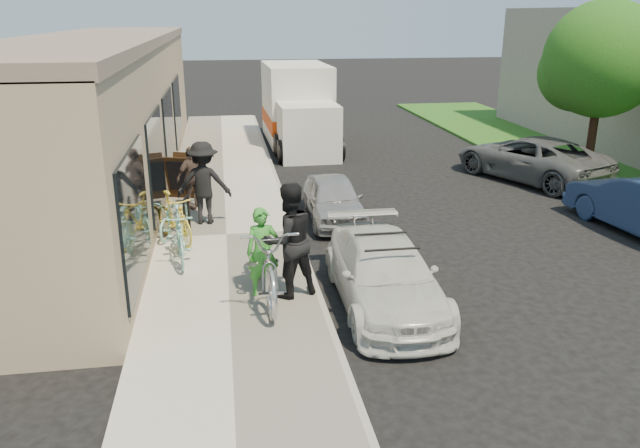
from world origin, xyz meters
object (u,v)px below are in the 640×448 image
cruiser_bike_b (174,216)px  cruiser_bike_c (174,218)px  moving_truck (299,110)px  sandwich_board (182,176)px  cruiser_bike_a (179,235)px  woman_rider (263,252)px  far_car_gray (531,158)px  median_tree (601,64)px  bike_rack (186,211)px  tandem_bike (265,259)px  man_standing (289,240)px  bystander_b (192,178)px  bystander_a (204,183)px  sedan_white (384,274)px  sedan_silver (334,199)px

cruiser_bike_b → cruiser_bike_c: cruiser_bike_c is taller
moving_truck → sandwich_board: bearing=-120.5°
cruiser_bike_a → woman_rider: bearing=-56.4°
far_car_gray → median_tree: 3.26m
bike_rack → tandem_bike: size_ratio=0.31×
median_tree → tandem_bike: bearing=-145.1°
cruiser_bike_c → moving_truck: bearing=43.0°
far_car_gray → man_standing: 10.95m
sandwich_board → cruiser_bike_b: sandwich_board is taller
far_car_gray → bystander_b: bystander_b is taller
far_car_gray → woman_rider: 11.21m
median_tree → bystander_a: (-11.37, -2.95, -2.29)m
sandwich_board → bystander_b: bearing=-53.4°
man_standing → bystander_a: 4.47m
cruiser_bike_a → bystander_b: (0.13, 3.57, 0.24)m
sandwich_board → man_standing: size_ratio=0.57×
sedan_white → cruiser_bike_b: (-3.74, 3.84, -0.01)m
sandwich_board → far_car_gray: (10.26, 0.84, -0.07)m
sedan_white → bystander_b: 6.74m
moving_truck → sedan_silver: bearing=-92.8°
bike_rack → cruiser_bike_c: cruiser_bike_c is taller
sedan_white → bike_rack: bearing=132.5°
sandwich_board → tandem_bike: 6.72m
sedan_white → moving_truck: bearing=89.8°
sedan_silver → woman_rider: size_ratio=2.05×
moving_truck → cruiser_bike_a: (-3.81, -11.66, -0.64)m
woman_rider → sandwich_board: bearing=104.8°
moving_truck → cruiser_bike_b: (-4.00, -10.05, -0.76)m
cruiser_bike_b → woman_rider: bearing=-45.6°
sedan_white → woman_rider: woman_rider is taller
sedan_silver → far_car_gray: (6.56, 2.97, 0.12)m
far_car_gray → median_tree: size_ratio=0.93×
sedan_silver → cruiser_bike_b: (-3.71, -0.86, 0.03)m
cruiser_bike_c → bystander_b: 2.47m
man_standing → cruiser_bike_c: man_standing is taller
sedan_white → far_car_gray: size_ratio=0.84×
cruiser_bike_b → bystander_a: (0.65, 0.72, 0.54)m
sandwich_board → sedan_silver: (3.70, -2.13, -0.19)m
far_car_gray → tandem_bike: tandem_bike is taller
sandwich_board → tandem_bike: bearing=-55.2°
bike_rack → bystander_b: 1.91m
bike_rack → cruiser_bike_b: cruiser_bike_b is taller
sedan_silver → cruiser_bike_c: cruiser_bike_c is taller
cruiser_bike_a → cruiser_bike_b: bearing=90.3°
bystander_a → sedan_white: bearing=129.9°
sandwich_board → sedan_white: sandwich_board is taller
man_standing → bystander_a: bearing=-91.0°
bike_rack → sedan_white: bearing=-48.3°
sandwich_board → moving_truck: 8.13m
man_standing → cruiser_bike_b: 4.13m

